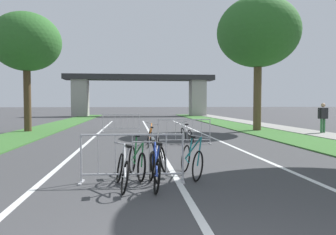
% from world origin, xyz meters
% --- Properties ---
extents(grass_verge_left, '(2.72, 49.59, 0.05)m').
position_xyz_m(grass_verge_left, '(-6.72, 20.29, 0.03)').
color(grass_verge_left, '#386B2D').
rests_on(grass_verge_left, ground).
extents(grass_verge_right, '(2.72, 49.59, 0.05)m').
position_xyz_m(grass_verge_right, '(6.72, 20.29, 0.03)').
color(grass_verge_right, '#386B2D').
rests_on(grass_verge_right, ground).
extents(sidewalk_path_right, '(1.97, 49.59, 0.08)m').
position_xyz_m(sidewalk_path_right, '(9.06, 20.29, 0.04)').
color(sidewalk_path_right, gray).
rests_on(sidewalk_path_right, ground).
extents(lane_stripe_center, '(0.14, 28.69, 0.01)m').
position_xyz_m(lane_stripe_center, '(0.00, 14.35, 0.00)').
color(lane_stripe_center, silver).
rests_on(lane_stripe_center, ground).
extents(lane_stripe_right_lane, '(0.14, 28.69, 0.01)m').
position_xyz_m(lane_stripe_right_lane, '(2.95, 14.35, 0.00)').
color(lane_stripe_right_lane, silver).
rests_on(lane_stripe_right_lane, ground).
extents(lane_stripe_left_lane, '(0.14, 28.69, 0.01)m').
position_xyz_m(lane_stripe_left_lane, '(-2.95, 14.35, 0.00)').
color(lane_stripe_left_lane, silver).
rests_on(lane_stripe_left_lane, ground).
extents(overpass_bridge, '(19.89, 3.02, 5.52)m').
position_xyz_m(overpass_bridge, '(0.00, 40.99, 3.71)').
color(overpass_bridge, '#2D2D30').
rests_on(overpass_bridge, ground).
extents(tree_left_cypress_far, '(4.03, 4.03, 7.05)m').
position_xyz_m(tree_left_cypress_far, '(-7.20, 17.36, 5.30)').
color(tree_left_cypress_far, '#4C3823').
rests_on(tree_left_cypress_far, ground).
extents(tree_right_oak_near, '(5.02, 5.02, 8.20)m').
position_xyz_m(tree_right_oak_near, '(6.68, 16.61, 6.03)').
color(tree_right_oak_near, brown).
rests_on(tree_right_oak_near, ground).
extents(crowd_barrier_nearest, '(2.26, 0.56, 1.05)m').
position_xyz_m(crowd_barrier_nearest, '(-0.99, 4.32, 0.52)').
color(crowd_barrier_nearest, '#ADADB2').
rests_on(crowd_barrier_nearest, ground).
extents(crowd_barrier_second, '(2.25, 0.49, 1.05)m').
position_xyz_m(crowd_barrier_second, '(1.16, 10.66, 0.52)').
color(crowd_barrier_second, '#ADADB2').
rests_on(crowd_barrier_second, ground).
extents(crowd_barrier_third, '(2.26, 0.54, 1.05)m').
position_xyz_m(crowd_barrier_third, '(-1.68, 17.00, 0.52)').
color(crowd_barrier_third, '#ADADB2').
rests_on(crowd_barrier_third, ground).
extents(bicycle_green_0, '(0.59, 1.60, 0.97)m').
position_xyz_m(bicycle_green_0, '(-0.89, 4.80, 0.36)').
color(bicycle_green_0, black).
rests_on(bicycle_green_0, ground).
extents(bicycle_black_1, '(0.61, 1.74, 0.98)m').
position_xyz_m(bicycle_black_1, '(-0.39, 4.75, 0.37)').
color(bicycle_black_1, black).
rests_on(bicycle_black_1, ground).
extents(bicycle_blue_2, '(0.46, 1.69, 0.95)m').
position_xyz_m(bicycle_blue_2, '(-0.54, 3.86, 0.38)').
color(bicycle_blue_2, black).
rests_on(bicycle_blue_2, ground).
extents(bicycle_silver_3, '(0.45, 1.62, 0.91)m').
position_xyz_m(bicycle_silver_3, '(-1.18, 3.85, 0.36)').
color(bicycle_silver_3, black).
rests_on(bicycle_silver_3, ground).
extents(bicycle_orange_4, '(0.54, 1.67, 0.95)m').
position_xyz_m(bicycle_orange_4, '(-0.32, 10.19, 0.36)').
color(bicycle_orange_4, black).
rests_on(bicycle_orange_4, ground).
extents(bicycle_white_5, '(0.63, 1.66, 0.91)m').
position_xyz_m(bicycle_white_5, '(1.36, 11.21, 0.35)').
color(bicycle_white_5, black).
rests_on(bicycle_white_5, ground).
extents(bicycle_teal_6, '(0.53, 1.68, 1.02)m').
position_xyz_m(bicycle_teal_6, '(0.38, 4.75, 0.39)').
color(bicycle_teal_6, black).
rests_on(bicycle_teal_6, ground).
extents(pedestrian_pushing_bike, '(0.61, 0.37, 1.72)m').
position_xyz_m(pedestrian_pushing_bike, '(9.52, 14.24, 1.05)').
color(pedestrian_pushing_bike, '#33723F').
rests_on(pedestrian_pushing_bike, ground).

